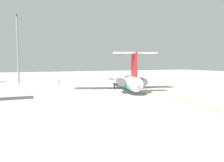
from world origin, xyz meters
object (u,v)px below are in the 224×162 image
object	(u,v)px
ground_crew_near_nose	(85,81)
ground_crew_portside	(160,80)
ground_crew_starboard	(148,80)
light_mast	(18,46)
main_jetliner	(123,80)
ground_crew_near_tail	(59,82)
safety_cone_nose	(75,83)

from	to	relation	value
ground_crew_near_nose	ground_crew_portside	xyz separation A→B (m)	(-8.98, -32.41, -0.04)
ground_crew_starboard	light_mast	size ratio (longest dim) A/B	0.06
light_mast	ground_crew_near_nose	bearing A→B (deg)	-113.84
main_jetliner	ground_crew_near_tail	size ratio (longest dim) A/B	22.26
ground_crew_near_tail	ground_crew_portside	bearing A→B (deg)	39.57
ground_crew_near_tail	ground_crew_starboard	distance (m)	38.85
main_jetliner	ground_crew_near_tail	xyz separation A→B (m)	(24.29, 17.52, -2.11)
ground_crew_starboard	light_mast	xyz separation A→B (m)	(19.56, 53.19, 14.79)
ground_crew_portside	ground_crew_starboard	xyz separation A→B (m)	(1.04, 5.51, 0.09)
ground_crew_starboard	safety_cone_nose	bearing A→B (deg)	151.71
ground_crew_near_nose	ground_crew_near_tail	world-z (taller)	ground_crew_near_tail
ground_crew_near_tail	safety_cone_nose	bearing A→B (deg)	63.40
main_jetliner	ground_crew_portside	bearing A→B (deg)	-44.76
ground_crew_near_nose	ground_crew_near_tail	xyz separation A→B (m)	(-0.32, 11.19, 0.05)
main_jetliner	ground_crew_starboard	distance (m)	26.56
main_jetliner	ground_crew_starboard	world-z (taller)	main_jetliner
ground_crew_near_tail	safety_cone_nose	world-z (taller)	ground_crew_near_tail
ground_crew_portside	light_mast	size ratio (longest dim) A/B	0.06
ground_crew_near_tail	light_mast	world-z (taller)	light_mast
ground_crew_near_tail	safety_cone_nose	xyz separation A→B (m)	(1.56, -6.97, -0.88)
ground_crew_near_tail	ground_crew_portside	xyz separation A→B (m)	(-8.67, -43.61, -0.10)
ground_crew_near_nose	ground_crew_near_tail	bearing A→B (deg)	173.68
safety_cone_nose	light_mast	world-z (taller)	light_mast
ground_crew_portside	safety_cone_nose	bearing A→B (deg)	-100.06
main_jetliner	ground_crew_starboard	xyz separation A→B (m)	(16.66, -20.58, -2.11)
ground_crew_near_nose	safety_cone_nose	world-z (taller)	ground_crew_near_nose
safety_cone_nose	light_mast	xyz separation A→B (m)	(10.38, 22.06, 15.67)
main_jetliner	ground_crew_near_tail	distance (m)	30.02
ground_crew_portside	light_mast	bearing A→B (deg)	-103.81
ground_crew_near_nose	ground_crew_portside	world-z (taller)	ground_crew_near_nose
main_jetliner	ground_crew_starboard	size ratio (longest dim) A/B	22.31
ground_crew_near_tail	ground_crew_portside	world-z (taller)	ground_crew_near_tail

